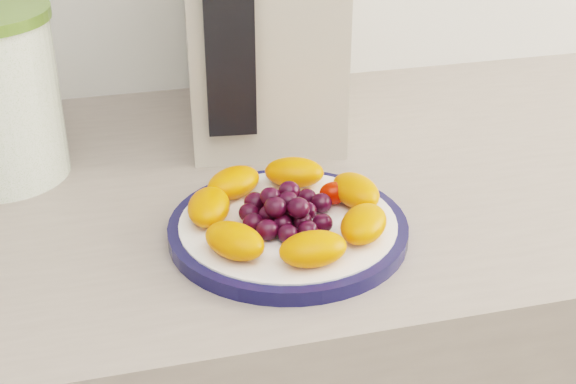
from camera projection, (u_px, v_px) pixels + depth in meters
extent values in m
cylinder|color=#11123B|center=(288.00, 229.00, 0.80)|extent=(0.24, 0.24, 0.01)
cylinder|color=white|center=(288.00, 229.00, 0.80)|extent=(0.22, 0.22, 0.02)
cube|color=#B5AC9B|center=(259.00, 3.00, 0.98)|extent=(0.21, 0.27, 0.32)
cube|color=black|center=(229.00, 32.00, 0.86)|extent=(0.06, 0.02, 0.23)
ellipsoid|color=#FF5A03|center=(356.00, 191.00, 0.82)|extent=(0.05, 0.07, 0.03)
ellipsoid|color=#FF5A03|center=(294.00, 172.00, 0.85)|extent=(0.07, 0.06, 0.03)
ellipsoid|color=#FF5A03|center=(234.00, 183.00, 0.83)|extent=(0.08, 0.07, 0.03)
ellipsoid|color=#FF5A03|center=(209.00, 207.00, 0.79)|extent=(0.06, 0.07, 0.03)
ellipsoid|color=#FF5A03|center=(235.00, 241.00, 0.73)|extent=(0.07, 0.08, 0.03)
ellipsoid|color=#FF5A03|center=(313.00, 249.00, 0.72)|extent=(0.06, 0.04, 0.03)
ellipsoid|color=#FF5A03|center=(364.00, 224.00, 0.76)|extent=(0.07, 0.08, 0.03)
ellipsoid|color=black|center=(288.00, 212.00, 0.79)|extent=(0.02, 0.02, 0.02)
ellipsoid|color=black|center=(307.00, 211.00, 0.79)|extent=(0.02, 0.02, 0.02)
ellipsoid|color=black|center=(293.00, 204.00, 0.81)|extent=(0.02, 0.02, 0.02)
ellipsoid|color=black|center=(274.00, 205.00, 0.80)|extent=(0.02, 0.02, 0.02)
ellipsoid|color=black|center=(268.00, 215.00, 0.78)|extent=(0.02, 0.02, 0.02)
ellipsoid|color=black|center=(283.00, 223.00, 0.77)|extent=(0.02, 0.02, 0.02)
ellipsoid|color=black|center=(302.00, 221.00, 0.78)|extent=(0.02, 0.02, 0.02)
ellipsoid|color=black|center=(321.00, 203.00, 0.81)|extent=(0.02, 0.02, 0.02)
ellipsoid|color=black|center=(307.00, 197.00, 0.82)|extent=(0.02, 0.02, 0.02)
ellipsoid|color=black|center=(288.00, 195.00, 0.82)|extent=(0.02, 0.02, 0.02)
ellipsoid|color=black|center=(269.00, 197.00, 0.82)|extent=(0.02, 0.02, 0.02)
ellipsoid|color=black|center=(255.00, 202.00, 0.81)|extent=(0.02, 0.02, 0.02)
ellipsoid|color=black|center=(249.00, 213.00, 0.79)|extent=(0.02, 0.02, 0.02)
ellipsoid|color=black|center=(253.00, 223.00, 0.77)|extent=(0.02, 0.02, 0.02)
ellipsoid|color=black|center=(267.00, 230.00, 0.76)|extent=(0.02, 0.02, 0.02)
ellipsoid|color=black|center=(288.00, 234.00, 0.76)|extent=(0.02, 0.02, 0.02)
ellipsoid|color=black|center=(308.00, 231.00, 0.76)|extent=(0.02, 0.02, 0.02)
ellipsoid|color=black|center=(322.00, 223.00, 0.77)|extent=(0.02, 0.02, 0.02)
ellipsoid|color=black|center=(288.00, 200.00, 0.78)|extent=(0.02, 0.02, 0.02)
ellipsoid|color=black|center=(289.00, 191.00, 0.80)|extent=(0.02, 0.02, 0.02)
ellipsoid|color=black|center=(270.00, 197.00, 0.79)|extent=(0.02, 0.02, 0.02)
ellipsoid|color=black|center=(276.00, 207.00, 0.77)|extent=(0.02, 0.02, 0.02)
ellipsoid|color=black|center=(298.00, 208.00, 0.77)|extent=(0.02, 0.02, 0.02)
ellipsoid|color=red|center=(334.00, 193.00, 0.82)|extent=(0.03, 0.02, 0.02)
ellipsoid|color=red|center=(354.00, 188.00, 0.83)|extent=(0.04, 0.03, 0.02)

